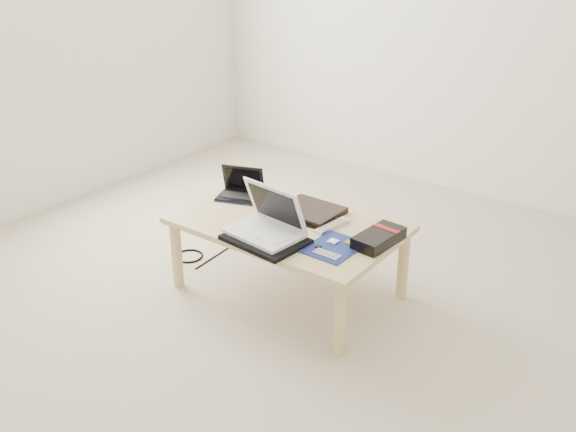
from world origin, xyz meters
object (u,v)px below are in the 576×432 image
Objects in this scene: coffee_table at (288,230)px; gpu_box at (379,238)px; netbook at (241,191)px; white_laptop at (268,223)px.

gpu_box reaches higher than coffee_table.
coffee_table is 0.41m from netbook.
white_laptop is (0.02, -0.19, 0.12)m from coffee_table.
netbook reaches higher than gpu_box.
coffee_table is 3.99× the size of netbook.
white_laptop reaches higher than gpu_box.
netbook reaches higher than coffee_table.
white_laptop reaches higher than netbook.
gpu_box is (0.87, -0.04, -0.01)m from netbook.
coffee_table is at bearing -173.38° from gpu_box.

